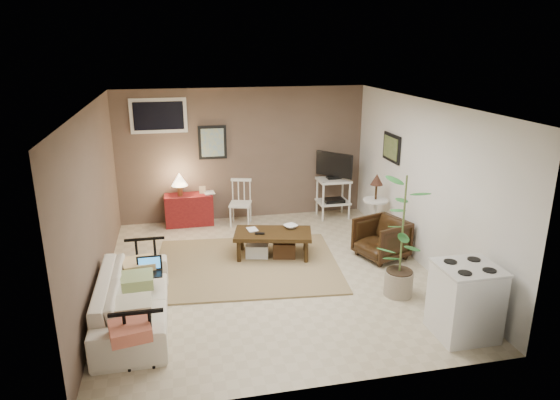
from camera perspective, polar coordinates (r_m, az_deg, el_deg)
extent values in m
plane|color=#C1B293|center=(7.18, -1.17, -8.43)|extent=(5.00, 5.00, 0.00)
cube|color=black|center=(9.00, -7.73, 6.54)|extent=(0.50, 0.03, 0.60)
cube|color=black|center=(8.31, 12.64, 5.85)|extent=(0.03, 0.60, 0.45)
cube|color=silver|center=(8.90, -13.71, 9.34)|extent=(0.96, 0.03, 0.60)
cube|color=#8E7953|center=(7.44, -3.81, -7.41)|extent=(2.85, 2.36, 0.03)
cube|color=#35230E|center=(7.56, -0.81, -3.89)|extent=(1.26, 0.85, 0.06)
cylinder|color=#35230E|center=(7.46, -4.73, -5.91)|extent=(0.06, 0.06, 0.37)
cylinder|color=#35230E|center=(7.43, 3.01, -5.99)|extent=(0.06, 0.06, 0.37)
cylinder|color=#35230E|center=(7.87, -4.40, -4.63)|extent=(0.06, 0.06, 0.37)
cylinder|color=#35230E|center=(7.84, 2.92, -4.70)|extent=(0.06, 0.06, 0.37)
cube|color=black|center=(7.46, -2.32, -3.84)|extent=(0.15, 0.08, 0.02)
cube|color=#49311A|center=(7.65, 0.50, -5.64)|extent=(0.39, 0.36, 0.25)
cube|color=silver|center=(7.67, -2.61, -5.74)|extent=(0.39, 0.36, 0.21)
imported|color=beige|center=(6.13, -16.50, -9.98)|extent=(0.58, 1.98, 0.77)
cube|color=black|center=(6.35, -14.66, -8.24)|extent=(0.30, 0.21, 0.02)
cube|color=black|center=(6.40, -14.70, -6.98)|extent=(0.30, 0.02, 0.19)
cube|color=#3492EC|center=(6.39, -14.70, -7.01)|extent=(0.26, 0.00, 0.15)
cube|color=maroon|center=(9.10, -10.34, -1.08)|extent=(0.84, 0.38, 0.56)
cylinder|color=olive|center=(8.95, -11.36, 1.06)|extent=(0.09, 0.09, 0.19)
cone|color=#FFE0B7|center=(8.90, -11.44, 2.33)|extent=(0.28, 0.28, 0.23)
cube|color=tan|center=(9.03, -8.86, 1.14)|extent=(0.11, 0.02, 0.14)
cube|color=silver|center=(8.94, -4.56, -0.47)|extent=(0.46, 0.46, 0.04)
cylinder|color=silver|center=(8.88, -5.68, -2.01)|extent=(0.03, 0.03, 0.37)
cylinder|color=silver|center=(8.84, -3.64, -2.06)|extent=(0.03, 0.03, 0.37)
cylinder|color=silver|center=(9.18, -5.37, -1.35)|extent=(0.03, 0.03, 0.37)
cylinder|color=silver|center=(9.14, -3.40, -1.39)|extent=(0.03, 0.03, 0.37)
cube|color=silver|center=(8.99, -4.47, 2.32)|extent=(0.37, 0.13, 0.05)
cube|color=silver|center=(9.28, 6.14, 2.28)|extent=(0.58, 0.47, 0.04)
cube|color=silver|center=(9.40, 6.06, -0.20)|extent=(0.58, 0.47, 0.03)
cylinder|color=silver|center=(9.12, 4.95, -0.24)|extent=(0.04, 0.04, 0.74)
cylinder|color=silver|center=(9.28, 7.94, -0.03)|extent=(0.04, 0.04, 0.74)
cylinder|color=silver|center=(9.49, 4.25, 0.49)|extent=(0.04, 0.04, 0.74)
cylinder|color=silver|center=(9.64, 7.14, 0.67)|extent=(0.04, 0.04, 0.74)
cube|color=black|center=(9.27, 6.15, 2.59)|extent=(0.26, 0.15, 0.03)
cube|color=black|center=(9.21, 6.20, 4.05)|extent=(0.53, 0.58, 0.44)
cube|color=#F0AC5D|center=(9.21, 6.20, 4.05)|extent=(0.43, 0.47, 0.36)
cube|color=black|center=(9.35, 6.16, -0.17)|extent=(0.37, 0.26, 0.11)
cylinder|color=silver|center=(8.63, 10.63, -4.05)|extent=(0.29, 0.29, 0.03)
cylinder|color=silver|center=(8.52, 10.75, -2.08)|extent=(0.06, 0.06, 0.62)
cylinder|color=silver|center=(8.42, 10.87, -0.04)|extent=(0.41, 0.41, 0.03)
cylinder|color=black|center=(8.37, 10.93, 0.97)|extent=(0.04, 0.04, 0.27)
cone|color=#3B2118|center=(8.32, 11.01, 2.33)|extent=(0.21, 0.21, 0.19)
imported|color=black|center=(7.72, 11.52, -4.14)|extent=(0.80, 0.82, 0.68)
cylinder|color=#A49182|center=(6.74, 13.39, -9.22)|extent=(0.37, 0.37, 0.33)
cylinder|color=#4C602D|center=(6.43, 13.89, -2.77)|extent=(0.02, 0.02, 1.28)
cube|color=silver|center=(5.99, 20.40, -10.86)|extent=(0.63, 0.59, 0.81)
cube|color=silver|center=(5.81, 20.83, -7.21)|extent=(0.65, 0.60, 0.03)
cylinder|color=black|center=(5.62, 20.39, -7.81)|extent=(0.14, 0.14, 0.01)
cylinder|color=black|center=(5.78, 22.83, -7.42)|extent=(0.14, 0.14, 0.01)
cylinder|color=black|center=(5.84, 18.90, -6.68)|extent=(0.14, 0.14, 0.01)
cylinder|color=black|center=(5.99, 21.29, -6.33)|extent=(0.14, 0.14, 0.01)
imported|color=#35230E|center=(7.68, 1.22, -2.49)|extent=(0.21, 0.12, 0.20)
imported|color=#35230E|center=(7.58, -3.74, -2.80)|extent=(0.15, 0.03, 0.20)
imported|color=#35230E|center=(8.98, -8.69, 1.44)|extent=(0.18, 0.04, 0.24)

